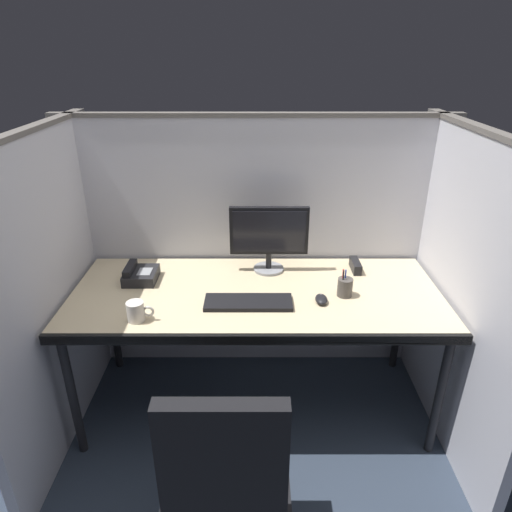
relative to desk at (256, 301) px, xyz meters
The scene contains 13 objects.
ground_plane 0.75m from the desk, 90.00° to the right, with size 8.00×8.00×0.00m, color #2D3847.
cubicle_partition_rear 0.47m from the desk, 90.00° to the left, with size 2.21×0.06×1.57m.
cubicle_partition_left 1.00m from the desk, behind, with size 0.06×1.41×1.57m.
cubicle_partition_right 1.00m from the desk, ahead, with size 0.06×1.41×1.57m.
desk is the anchor object (origin of this frame).
office_chair 0.97m from the desk, 96.31° to the right, with size 0.52×0.52×0.97m.
monitor_center 0.38m from the desk, 74.82° to the left, with size 0.43×0.17×0.37m.
keyboard_main 0.13m from the desk, 108.17° to the right, with size 0.43×0.15×0.02m, color black.
computer_mouse 0.34m from the desk, 16.22° to the right, with size 0.06×0.10×0.04m.
coffee_mug 0.61m from the desk, 155.00° to the right, with size 0.13×0.08×0.09m.
red_stapler 0.62m from the desk, 24.96° to the left, with size 0.04×0.15×0.06m, color black.
desk_phone 0.65m from the desk, 167.55° to the left, with size 0.17×0.19×0.09m.
pen_cup 0.46m from the desk, ahead, with size 0.08×0.08×0.15m.
Camera 1 is at (-0.00, -1.74, 1.89)m, focal length 31.79 mm.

